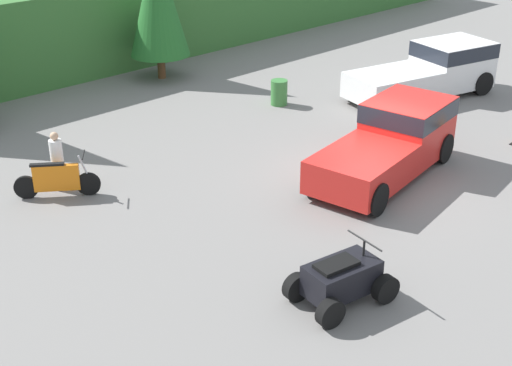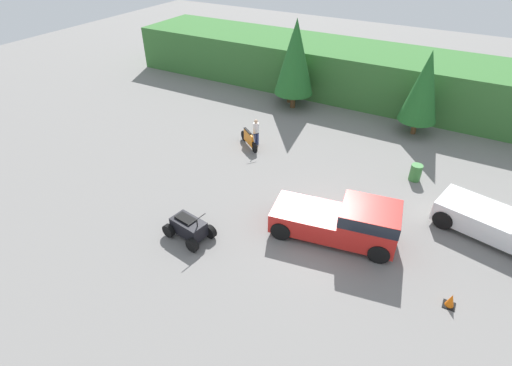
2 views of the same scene
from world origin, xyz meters
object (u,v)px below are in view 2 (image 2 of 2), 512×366
Objects in this scene: pickup_truck_red at (346,220)px; rider_person at (256,131)px; dirt_bike at (249,139)px; quad_atv at (189,228)px; traffic_cone at (451,301)px; steel_barrel at (416,172)px.

rider_person is at bearing 134.09° from pickup_truck_red.
quad_atv reaches higher than dirt_bike.
dirt_bike is 3.35× the size of traffic_cone.
quad_atv is (1.79, -8.08, 0.01)m from dirt_bike.
quad_atv is 10.30m from traffic_cone.
dirt_bike reaches higher than traffic_cone.
pickup_truck_red is 9.04m from dirt_bike.
dirt_bike reaches higher than steel_barrel.
quad_atv is at bearing -128.91° from steel_barrel.
pickup_truck_red reaches higher than dirt_bike.
pickup_truck_red reaches higher than steel_barrel.
dirt_bike is at bearing 151.58° from traffic_cone.
traffic_cone is at bearing -70.22° from steel_barrel.
pickup_truck_red is 6.34m from steel_barrel.
dirt_bike is 0.60m from rider_person.
rider_person is 9.01m from steel_barrel.
steel_barrel is at bearing 64.76° from pickup_truck_red.
traffic_cone is at bearing 1.13° from rider_person.
quad_atv is 8.59m from rider_person.
dirt_bike is at bearing 111.36° from quad_atv.
rider_person is (-7.28, 5.32, -0.10)m from pickup_truck_red.
quad_atv reaches higher than traffic_cone.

